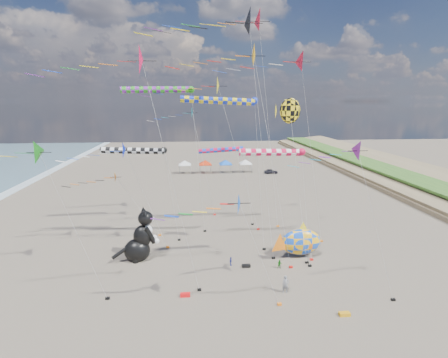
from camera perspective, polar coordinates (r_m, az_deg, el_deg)
name	(u,v)px	position (r m, az deg, el deg)	size (l,w,h in m)	color
ground	(253,323)	(30.40, 4.70, -22.35)	(260.00, 260.00, 0.00)	brown
delta_kite_0	(131,63)	(30.28, -14.99, 17.86)	(13.10, 2.60, 21.94)	#E61349
delta_kite_1	(220,88)	(45.13, -0.73, 14.67)	(13.81, 2.54, 20.58)	yellow
delta_kite_2	(234,203)	(28.08, 1.65, -3.97)	(9.71, 2.01, 10.71)	blue
delta_kite_3	(299,63)	(42.10, 12.15, 18.06)	(12.77, 2.66, 23.20)	red
delta_kite_4	(112,181)	(46.20, -17.75, -0.28)	(10.61, 1.57, 8.81)	orange
delta_kite_5	(193,115)	(51.96, -5.04, 10.41)	(8.19, 1.79, 16.75)	#15BEC6
delta_kite_6	(34,155)	(31.97, -28.66, 3.45)	(11.84, 2.10, 14.56)	#167D1A
delta_kite_7	(359,155)	(29.90, 21.11, 3.62)	(9.31, 1.93, 14.45)	#7E1D8B
delta_kite_8	(250,24)	(47.47, 4.31, 23.98)	(16.59, 3.09, 28.59)	red
delta_kite_9	(241,26)	(36.87, 2.83, 23.73)	(13.59, 2.93, 26.23)	black
delta_kite_10	(262,57)	(34.36, 6.28, 19.19)	(10.82, 2.42, 22.87)	#FFAF09
delta_kite_11	(127,152)	(41.04, -15.51, 4.25)	(10.41, 2.12, 13.14)	#0D20B5
windsock_0	(274,153)	(34.90, 8.24, 4.23)	(8.01, 0.74, 12.84)	#DA0F3F
windsock_1	(136,151)	(43.07, -14.20, 4.45)	(9.14, 0.79, 12.03)	black
windsock_2	(222,101)	(38.43, -0.37, 12.56)	(9.67, 0.78, 17.84)	#152ED2
windsock_3	(224,150)	(47.65, -0.08, 4.68)	(7.76, 0.66, 11.26)	red
windsock_4	(160,90)	(45.12, -10.42, 14.06)	(10.23, 0.84, 19.21)	#24981B
angelfish_kite	(288,112)	(37.76, 10.45, 10.69)	(3.74, 3.02, 17.73)	yellow
cat_inflatable	(139,234)	(40.21, -13.67, -8.80)	(4.41, 2.21, 5.96)	black
fish_inflatable	(300,242)	(41.07, 12.34, -9.97)	(6.23, 2.87, 4.19)	blue
person_adult	(285,284)	(34.14, 10.00, -16.59)	(0.62, 0.41, 1.71)	gray
child_green	(280,264)	(38.56, 9.08, -13.56)	(0.49, 0.38, 1.01)	#20841B
child_blue	(231,261)	(38.74, 1.11, -13.29)	(0.57, 0.24, 0.97)	navy
kite_bag_0	(293,248)	(43.42, 11.14, -11.06)	(0.90, 0.44, 0.30)	#1318C0
kite_bag_1	(344,314)	(32.59, 19.07, -20.11)	(0.90, 0.44, 0.30)	orange
kite_bag_2	(246,266)	(38.59, 3.64, -13.98)	(0.90, 0.44, 0.30)	black
kite_bag_3	(185,295)	(33.68, -6.35, -18.29)	(0.90, 0.44, 0.30)	red
tent_row	(215,161)	(85.90, -1.41, 3.03)	(19.20, 4.20, 3.80)	silver
parked_car	(271,171)	(86.46, 7.66, 1.25)	(1.36, 3.39, 1.15)	#26262D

